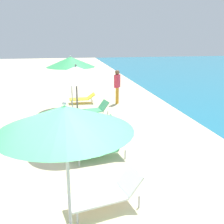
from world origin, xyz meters
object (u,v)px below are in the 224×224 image
at_px(umbrella_farthest, 71,62).
at_px(lounger_second_inland, 102,147).
at_px(umbrella_second, 76,73).
at_px(lounger_second_shoreside, 91,124).
at_px(umbrella_nearest, 65,119).
at_px(lounger_farthest_shoreside, 83,98).
at_px(person_walking_near, 117,83).
at_px(lounger_farthest_inland, 94,109).
at_px(lounger_nearest_shoreside, 107,192).
at_px(beach_ball, 47,118).

bearing_deg(umbrella_farthest, lounger_second_inland, -83.39).
distance_m(umbrella_second, lounger_second_shoreside, 2.34).
relative_size(umbrella_nearest, lounger_farthest_shoreside, 1.90).
distance_m(umbrella_nearest, lounger_second_shoreside, 5.87).
bearing_deg(person_walking_near, lounger_farthest_shoreside, -162.88).
height_order(umbrella_second, umbrella_farthest, umbrella_second).
distance_m(lounger_farthest_shoreside, lounger_farthest_inland, 2.41).
xyz_separation_m(umbrella_farthest, lounger_farthest_shoreside, (0.57, 1.18, -1.99)).
xyz_separation_m(umbrella_second, person_walking_near, (2.30, 4.99, -1.24)).
xyz_separation_m(lounger_farthest_inland, person_walking_near, (1.45, 1.93, 0.77)).
height_order(lounger_nearest_shoreside, umbrella_farthest, umbrella_farthest).
bearing_deg(lounger_farthest_shoreside, umbrella_farthest, 63.20).
relative_size(lounger_nearest_shoreside, beach_ball, 4.42).
bearing_deg(lounger_farthest_inland, umbrella_farthest, -66.10).
bearing_deg(lounger_farthest_shoreside, umbrella_second, 83.30).
distance_m(lounger_second_inland, lounger_farthest_shoreside, 6.50).
height_order(lounger_second_inland, beach_ball, lounger_second_inland).
distance_m(lounger_nearest_shoreside, umbrella_second, 3.86).
bearing_deg(umbrella_nearest, umbrella_farthest, 87.66).
relative_size(umbrella_nearest, umbrella_second, 0.98).
distance_m(umbrella_nearest, lounger_farthest_inland, 7.76).
bearing_deg(lounger_farthest_inland, lounger_farthest_shoreside, -94.61).
height_order(lounger_nearest_shoreside, lounger_farthest_inland, lounger_nearest_shoreside).
relative_size(lounger_nearest_shoreside, umbrella_farthest, 0.61).
bearing_deg(umbrella_farthest, umbrella_nearest, -92.34).
bearing_deg(lounger_second_shoreside, umbrella_nearest, 86.07).
distance_m(lounger_farthest_inland, beach_ball, 2.01).
xyz_separation_m(lounger_nearest_shoreside, beach_ball, (-1.49, 5.93, -0.17)).
height_order(lounger_second_inland, lounger_farthest_shoreside, lounger_second_inland).
relative_size(umbrella_second, lounger_farthest_shoreside, 1.94).
bearing_deg(umbrella_nearest, beach_ball, 96.03).
xyz_separation_m(umbrella_farthest, lounger_farthest_inland, (0.87, -1.21, -1.95)).
relative_size(umbrella_nearest, person_walking_near, 1.44).
distance_m(lounger_second_shoreside, umbrella_farthest, 3.75).
bearing_deg(person_walking_near, lounger_nearest_shoreside, -71.28).
bearing_deg(lounger_second_inland, umbrella_second, -69.67).
distance_m(lounger_second_inland, lounger_farthest_inland, 4.12).
height_order(lounger_farthest_shoreside, person_walking_near, person_walking_near).
distance_m(lounger_nearest_shoreside, beach_ball, 6.11).
relative_size(umbrella_farthest, person_walking_near, 1.46).
bearing_deg(lounger_nearest_shoreside, lounger_second_inland, -107.55).
height_order(lounger_nearest_shoreside, lounger_second_inland, lounger_nearest_shoreside).
xyz_separation_m(lounger_nearest_shoreside, person_walking_near, (1.92, 8.29, 0.73)).
height_order(lounger_nearest_shoreside, lounger_second_shoreside, lounger_nearest_shoreside).
bearing_deg(umbrella_nearest, lounger_nearest_shoreside, 54.60).
relative_size(umbrella_farthest, beach_ball, 7.21).
bearing_deg(umbrella_second, lounger_second_shoreside, 65.46).
bearing_deg(umbrella_farthest, lounger_nearest_shoreside, -87.00).
xyz_separation_m(umbrella_nearest, lounger_farthest_inland, (1.22, 7.41, -1.98)).
bearing_deg(lounger_second_shoreside, beach_ball, -38.09).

